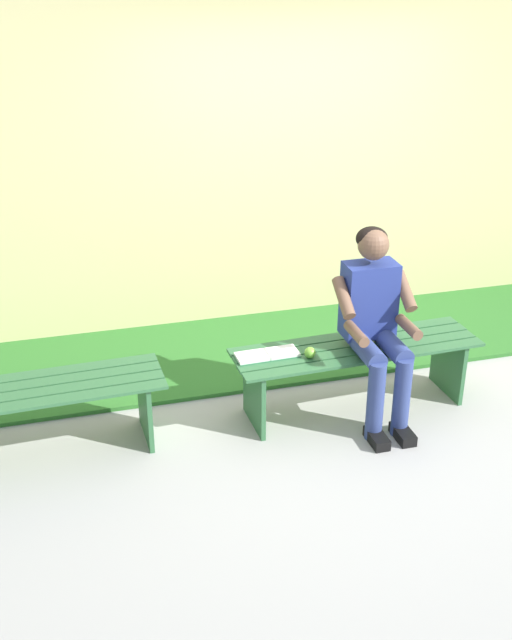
{
  "coord_description": "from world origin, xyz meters",
  "views": [
    {
      "loc": [
        1.82,
        4.13,
        2.77
      ],
      "look_at": [
        0.73,
        0.15,
        0.82
      ],
      "focal_mm": 42.54,
      "sensor_mm": 36.0,
      "label": 1
    }
  ],
  "objects_px": {
    "person_seated": "(376,319)",
    "book_open": "(267,355)",
    "apple": "(310,353)",
    "bench_near": "(356,361)",
    "bench_far": "(31,406)"
  },
  "relations": [
    {
      "from": "bench_near",
      "to": "bench_far",
      "type": "relative_size",
      "value": 1.04
    },
    {
      "from": "apple",
      "to": "bench_near",
      "type": "bearing_deg",
      "value": -168.42
    },
    {
      "from": "bench_near",
      "to": "book_open",
      "type": "relative_size",
      "value": 4.03
    },
    {
      "from": "person_seated",
      "to": "apple",
      "type": "height_order",
      "value": "person_seated"
    },
    {
      "from": "person_seated",
      "to": "apple",
      "type": "distance_m",
      "value": 0.47
    },
    {
      "from": "bench_near",
      "to": "apple",
      "type": "height_order",
      "value": "apple"
    },
    {
      "from": "bench_near",
      "to": "person_seated",
      "type": "relative_size",
      "value": 1.32
    },
    {
      "from": "bench_far",
      "to": "person_seated",
      "type": "xyz_separation_m",
      "value": [
        -2.17,
        0.1,
        0.35
      ]
    },
    {
      "from": "bench_far",
      "to": "person_seated",
      "type": "distance_m",
      "value": 2.2
    },
    {
      "from": "apple",
      "to": "book_open",
      "type": "height_order",
      "value": "apple"
    },
    {
      "from": "bench_near",
      "to": "book_open",
      "type": "bearing_deg",
      "value": -1.62
    },
    {
      "from": "apple",
      "to": "book_open",
      "type": "relative_size",
      "value": 0.18
    },
    {
      "from": "bench_far",
      "to": "apple",
      "type": "relative_size",
      "value": 22.1
    },
    {
      "from": "book_open",
      "to": "person_seated",
      "type": "bearing_deg",
      "value": 167.93
    },
    {
      "from": "person_seated",
      "to": "book_open",
      "type": "bearing_deg",
      "value": -9.9
    }
  ]
}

